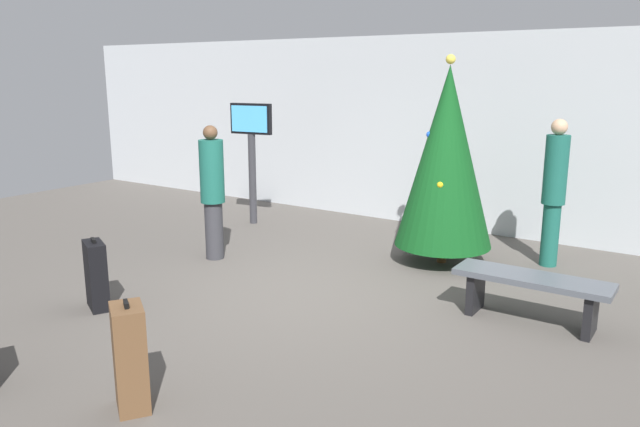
% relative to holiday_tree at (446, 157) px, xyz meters
% --- Properties ---
extents(ground_plane, '(16.00, 16.00, 0.00)m').
position_rel_holiday_tree_xyz_m(ground_plane, '(-0.80, -1.92, -1.36)').
color(ground_plane, '#514C47').
extents(back_wall, '(16.00, 0.20, 2.98)m').
position_rel_holiday_tree_xyz_m(back_wall, '(-0.80, 1.83, 0.12)').
color(back_wall, '#B7BCC1').
rests_on(back_wall, ground_plane).
extents(holiday_tree, '(1.23, 1.23, 2.61)m').
position_rel_holiday_tree_xyz_m(holiday_tree, '(0.00, 0.00, 0.00)').
color(holiday_tree, '#4C3319').
rests_on(holiday_tree, ground_plane).
extents(flight_info_kiosk, '(0.73, 0.18, 1.93)m').
position_rel_holiday_tree_xyz_m(flight_info_kiosk, '(-3.40, 0.28, -0.06)').
color(flight_info_kiosk, '#333338').
rests_on(flight_info_kiosk, ground_plane).
extents(waiting_bench, '(1.47, 0.44, 0.48)m').
position_rel_holiday_tree_xyz_m(waiting_bench, '(1.50, -1.37, -1.00)').
color(waiting_bench, '#4C5159').
rests_on(waiting_bench, ground_plane).
extents(traveller_0, '(0.44, 0.44, 1.75)m').
position_rel_holiday_tree_xyz_m(traveller_0, '(-2.56, -1.51, -0.44)').
color(traveller_0, '#333338').
rests_on(traveller_0, ground_plane).
extents(traveller_1, '(0.36, 0.36, 1.85)m').
position_rel_holiday_tree_xyz_m(traveller_1, '(1.18, 0.63, -0.37)').
color(traveller_1, '#19594C').
rests_on(traveller_1, ground_plane).
extents(suitcase_0, '(0.39, 0.36, 0.83)m').
position_rel_holiday_tree_xyz_m(suitcase_0, '(-0.47, -4.59, -0.97)').
color(suitcase_0, brown).
rests_on(suitcase_0, ground_plane).
extents(suitcase_3, '(0.42, 0.33, 0.75)m').
position_rel_holiday_tree_xyz_m(suitcase_3, '(-2.34, -3.49, -1.01)').
color(suitcase_3, black).
rests_on(suitcase_3, ground_plane).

